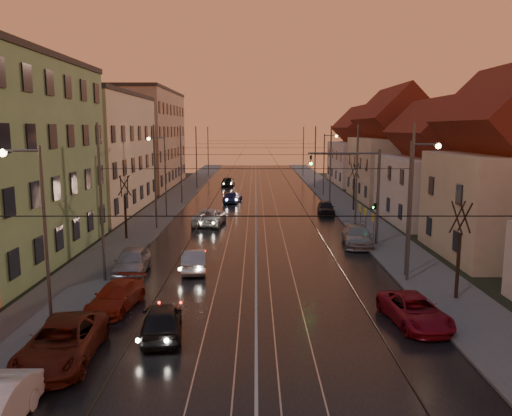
{
  "coord_description": "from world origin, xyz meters",
  "views": [
    {
      "loc": [
        -0.02,
        -18.37,
        8.68
      ],
      "look_at": [
        0.01,
        21.45,
        2.32
      ],
      "focal_mm": 35.0,
      "sensor_mm": 36.0,
      "label": 1
    }
  ],
  "objects_px": {
    "driving_car_0": "(162,320)",
    "driving_car_1": "(194,260)",
    "driving_car_2": "(210,217)",
    "parked_left_2": "(116,296)",
    "parked_right_1": "(357,236)",
    "street_lamp_3": "(326,158)",
    "driving_car_3": "(232,197)",
    "parked_left_1": "(62,342)",
    "parked_right_2": "(326,208)",
    "street_lamp_1": "(414,195)",
    "traffic_light_mast": "(365,185)",
    "parked_left_3": "(132,261)",
    "street_lamp_0": "(37,221)",
    "street_lamp_2": "(162,168)",
    "parked_right_0": "(414,311)",
    "driving_car_4": "(228,182)"
  },
  "relations": [
    {
      "from": "driving_car_1",
      "to": "parked_left_2",
      "type": "relative_size",
      "value": 0.95
    },
    {
      "from": "parked_left_2",
      "to": "parked_right_0",
      "type": "bearing_deg",
      "value": -0.07
    },
    {
      "from": "street_lamp_1",
      "to": "parked_right_2",
      "type": "distance_m",
      "value": 22.37
    },
    {
      "from": "driving_car_1",
      "to": "parked_left_1",
      "type": "xyz_separation_m",
      "value": [
        -3.46,
        -12.1,
        0.06
      ]
    },
    {
      "from": "driving_car_3",
      "to": "parked_right_2",
      "type": "bearing_deg",
      "value": 148.34
    },
    {
      "from": "driving_car_3",
      "to": "parked_left_2",
      "type": "xyz_separation_m",
      "value": [
        -4.02,
        -35.13,
        -0.02
      ]
    },
    {
      "from": "street_lamp_3",
      "to": "parked_right_1",
      "type": "relative_size",
      "value": 1.58
    },
    {
      "from": "driving_car_4",
      "to": "parked_left_2",
      "type": "bearing_deg",
      "value": 90.62
    },
    {
      "from": "driving_car_0",
      "to": "parked_right_1",
      "type": "distance_m",
      "value": 20.16
    },
    {
      "from": "driving_car_0",
      "to": "parked_right_0",
      "type": "bearing_deg",
      "value": 178.74
    },
    {
      "from": "driving_car_0",
      "to": "driving_car_4",
      "type": "xyz_separation_m",
      "value": [
        -0.21,
        54.9,
        0.05
      ]
    },
    {
      "from": "street_lamp_0",
      "to": "driving_car_0",
      "type": "xyz_separation_m",
      "value": [
        5.13,
        -0.38,
        -4.19
      ]
    },
    {
      "from": "street_lamp_0",
      "to": "traffic_light_mast",
      "type": "height_order",
      "value": "street_lamp_0"
    },
    {
      "from": "driving_car_0",
      "to": "driving_car_1",
      "type": "height_order",
      "value": "driving_car_0"
    },
    {
      "from": "street_lamp_1",
      "to": "parked_right_0",
      "type": "distance_m",
      "value": 8.53
    },
    {
      "from": "parked_right_0",
      "to": "driving_car_4",
      "type": "bearing_deg",
      "value": 94.6
    },
    {
      "from": "driving_car_3",
      "to": "parked_left_2",
      "type": "distance_m",
      "value": 35.36
    },
    {
      "from": "driving_car_1",
      "to": "parked_left_3",
      "type": "relative_size",
      "value": 0.9
    },
    {
      "from": "street_lamp_3",
      "to": "parked_right_0",
      "type": "bearing_deg",
      "value": -92.68
    },
    {
      "from": "street_lamp_0",
      "to": "driving_car_3",
      "type": "xyz_separation_m",
      "value": [
        6.34,
        37.97,
        -4.24
      ]
    },
    {
      "from": "street_lamp_0",
      "to": "parked_right_0",
      "type": "relative_size",
      "value": 1.75
    },
    {
      "from": "driving_car_2",
      "to": "parked_right_0",
      "type": "bearing_deg",
      "value": 121.75
    },
    {
      "from": "street_lamp_2",
      "to": "driving_car_3",
      "type": "distance_m",
      "value": 12.55
    },
    {
      "from": "street_lamp_1",
      "to": "parked_left_3",
      "type": "relative_size",
      "value": 1.75
    },
    {
      "from": "street_lamp_3",
      "to": "driving_car_3",
      "type": "bearing_deg",
      "value": -153.07
    },
    {
      "from": "parked_left_3",
      "to": "driving_car_3",
      "type": "bearing_deg",
      "value": 77.55
    },
    {
      "from": "parked_left_3",
      "to": "parked_left_2",
      "type": "bearing_deg",
      "value": -86.65
    },
    {
      "from": "parked_right_1",
      "to": "street_lamp_1",
      "type": "bearing_deg",
      "value": -74.14
    },
    {
      "from": "parked_left_1",
      "to": "parked_right_2",
      "type": "bearing_deg",
      "value": 63.55
    },
    {
      "from": "driving_car_2",
      "to": "parked_left_1",
      "type": "relative_size",
      "value": 1.01
    },
    {
      "from": "street_lamp_3",
      "to": "traffic_light_mast",
      "type": "relative_size",
      "value": 1.11
    },
    {
      "from": "driving_car_3",
      "to": "parked_right_1",
      "type": "bearing_deg",
      "value": 122.87
    },
    {
      "from": "parked_left_2",
      "to": "parked_right_1",
      "type": "distance_m",
      "value": 19.59
    },
    {
      "from": "parked_left_2",
      "to": "parked_left_3",
      "type": "height_order",
      "value": "parked_left_3"
    },
    {
      "from": "street_lamp_0",
      "to": "parked_left_2",
      "type": "xyz_separation_m",
      "value": [
        2.32,
        2.84,
        -4.26
      ]
    },
    {
      "from": "traffic_light_mast",
      "to": "parked_left_2",
      "type": "bearing_deg",
      "value": -138.32
    },
    {
      "from": "parked_right_1",
      "to": "parked_left_3",
      "type": "bearing_deg",
      "value": -148.39
    },
    {
      "from": "driving_car_0",
      "to": "driving_car_3",
      "type": "bearing_deg",
      "value": -99.59
    },
    {
      "from": "street_lamp_0",
      "to": "parked_right_1",
      "type": "bearing_deg",
      "value": 44.0
    },
    {
      "from": "street_lamp_2",
      "to": "driving_car_0",
      "type": "bearing_deg",
      "value": -79.76
    },
    {
      "from": "driving_car_1",
      "to": "driving_car_2",
      "type": "xyz_separation_m",
      "value": [
        -0.37,
        14.85,
        0.07
      ]
    },
    {
      "from": "driving_car_2",
      "to": "street_lamp_1",
      "type": "bearing_deg",
      "value": 135.28
    },
    {
      "from": "street_lamp_3",
      "to": "street_lamp_0",
      "type": "bearing_deg",
      "value": -112.48
    },
    {
      "from": "driving_car_4",
      "to": "parked_right_0",
      "type": "height_order",
      "value": "driving_car_4"
    },
    {
      "from": "driving_car_3",
      "to": "parked_right_0",
      "type": "bearing_deg",
      "value": 112.35
    },
    {
      "from": "parked_right_1",
      "to": "parked_right_2",
      "type": "distance_m",
      "value": 13.76
    },
    {
      "from": "driving_car_1",
      "to": "driving_car_3",
      "type": "xyz_separation_m",
      "value": [
        1.07,
        28.56,
        -0.03
      ]
    },
    {
      "from": "street_lamp_0",
      "to": "street_lamp_3",
      "type": "relative_size",
      "value": 1.0
    },
    {
      "from": "street_lamp_2",
      "to": "street_lamp_3",
      "type": "relative_size",
      "value": 1.0
    },
    {
      "from": "parked_right_1",
      "to": "driving_car_4",
      "type": "bearing_deg",
      "value": 112.45
    }
  ]
}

